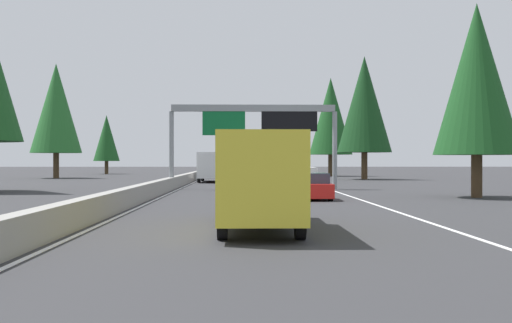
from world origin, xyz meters
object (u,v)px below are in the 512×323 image
conifer_left_far (107,138)px  conifer_left_mid (56,108)px  sedan_mid_center (246,172)px  sedan_distant_a (245,175)px  box_truck_mid_left (259,178)px  conifer_right_mid (364,104)px  box_truck_far_center (211,166)px  bus_mid_right (224,163)px  pickup_distant_b (268,168)px  conifer_right_near (477,79)px  sedan_near_center (313,187)px  minivan_near_right (300,178)px  sign_gantry_overhead (256,122)px  conifer_right_far (331,116)px

conifer_left_far → conifer_left_mid: bearing=177.6°
sedan_mid_center → sedan_distant_a: bearing=179.4°
box_truck_mid_left → conifer_left_mid: conifer_left_mid is taller
sedan_distant_a → conifer_right_mid: bearing=-55.2°
sedan_mid_center → box_truck_far_center: 21.48m
bus_mid_right → pickup_distant_b: 17.73m
conifer_right_near → conifer_left_far: 74.93m
bus_mid_right → sedan_near_center: (-80.84, -7.31, -1.03)m
box_truck_mid_left → conifer_left_far: size_ratio=0.90×
conifer_left_far → conifer_right_near: bearing=-151.8°
minivan_near_right → conifer_right_near: (-7.76, -9.65, 5.95)m
sedan_distant_a → conifer_right_near: bearing=-152.9°
sign_gantry_overhead → conifer_right_far: conifer_right_far is taller
box_truck_mid_left → bus_mid_right: 96.34m
sign_gantry_overhead → bus_mid_right: size_ratio=1.10×
conifer_right_mid → conifer_left_far: bearing=49.9°
conifer_right_near → sedan_distant_a: bearing=27.1°
pickup_distant_b → sedan_mid_center: pickup_distant_b is taller
sedan_distant_a → minivan_near_right: bearing=-168.4°
minivan_near_right → conifer_right_near: conifer_right_near is taller
bus_mid_right → pickup_distant_b: bearing=-155.5°
sign_gantry_overhead → minivan_near_right: 6.13m
sign_gantry_overhead → minivan_near_right: bearing=-138.4°
minivan_near_right → pickup_distant_b: (55.48, 0.05, -0.04)m
conifer_right_near → box_truck_mid_left: bearing=142.1°
minivan_near_right → conifer_right_mid: (28.11, -9.95, 7.63)m
sedan_near_center → sedan_distant_a: bearing=7.6°
bus_mid_right → pickup_distant_b: (-16.11, -7.34, -0.80)m
box_truck_far_center → conifer_left_far: conifer_left_far is taller
box_truck_far_center → conifer_left_mid: bearing=54.2°
pickup_distant_b → box_truck_mid_left: bearing=177.5°
box_truck_mid_left → sedan_mid_center: box_truck_mid_left is taller
conifer_right_near → conifer_right_far: bearing=1.6°
bus_mid_right → conifer_right_mid: conifer_right_mid is taller
sedan_mid_center → conifer_right_mid: conifer_right_mid is taller
sign_gantry_overhead → pickup_distant_b: 52.32m
pickup_distant_b → conifer_left_far: 26.34m
box_truck_far_center → conifer_left_far: 42.94m
box_truck_mid_left → box_truck_far_center: size_ratio=1.00×
sedan_distant_a → conifer_right_near: size_ratio=0.39×
sedan_mid_center → conifer_right_near: size_ratio=0.39×
sedan_mid_center → box_truck_far_center: bearing=170.4°
pickup_distant_b → conifer_right_mid: bearing=-159.9°
conifer_right_near → pickup_distant_b: bearing=8.7°
box_truck_far_center → conifer_left_mid: size_ratio=0.60×
minivan_near_right → conifer_left_mid: size_ratio=0.36×
minivan_near_right → box_truck_far_center: box_truck_far_center is taller
sedan_near_center → conifer_right_far: bearing=-8.9°
bus_mid_right → box_truck_far_center: 51.80m
sedan_near_center → box_truck_far_center: 29.90m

